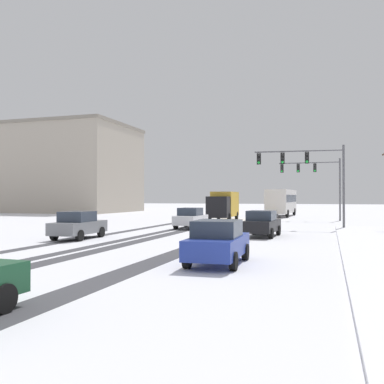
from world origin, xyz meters
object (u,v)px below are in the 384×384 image
object	(u,v)px
car_black_second	(262,223)
box_truck_delivery	(224,205)
traffic_signal_near_right	(307,167)
car_blue_fourth	(218,242)
bus_oncoming	(282,201)
car_white_lead	(191,218)
car_grey_third	(78,225)
office_building_far_left_block	(53,169)
traffic_signal_far_right	(315,175)

from	to	relation	value
car_black_second	box_truck_delivery	world-z (taller)	box_truck_delivery
traffic_signal_near_right	car_blue_fourth	xyz separation A→B (m)	(-2.21, -19.68, -4.00)
car_blue_fourth	bus_oncoming	xyz separation A→B (m)	(-1.90, 40.70, 1.18)
car_black_second	box_truck_delivery	xyz separation A→B (m)	(-6.65, 17.57, 0.82)
bus_oncoming	box_truck_delivery	size ratio (longest dim) A/B	1.48
car_white_lead	car_grey_third	world-z (taller)	same
car_grey_third	bus_oncoming	distance (m)	34.90
car_black_second	office_building_far_left_block	distance (m)	54.23
car_white_lead	traffic_signal_near_right	bearing A→B (deg)	17.53
car_white_lead	box_truck_delivery	xyz separation A→B (m)	(-0.28, 12.23, 0.82)
car_black_second	car_grey_third	distance (m)	11.16
office_building_far_left_block	traffic_signal_far_right	bearing A→B (deg)	-19.29
car_grey_third	car_black_second	bearing A→B (deg)	25.32
car_grey_third	office_building_far_left_block	bearing A→B (deg)	127.17
car_white_lead	car_blue_fourth	size ratio (longest dim) A/B	0.99
box_truck_delivery	office_building_far_left_block	size ratio (longest dim) A/B	0.28
car_white_lead	bus_oncoming	bearing A→B (deg)	79.07
traffic_signal_far_right	car_grey_third	bearing A→B (deg)	-116.75
traffic_signal_far_right	box_truck_delivery	bearing A→B (deg)	-163.34
car_white_lead	box_truck_delivery	world-z (taller)	box_truck_delivery
car_grey_third	bus_oncoming	world-z (taller)	bus_oncoming
traffic_signal_near_right	box_truck_delivery	distance (m)	13.44
car_blue_fourth	bus_oncoming	distance (m)	40.76
traffic_signal_far_right	bus_oncoming	world-z (taller)	traffic_signal_far_right
car_grey_third	car_blue_fourth	world-z (taller)	same
traffic_signal_near_right	car_white_lead	xyz separation A→B (m)	(-8.70, -2.75, -4.00)
office_building_far_left_block	car_black_second	bearing A→B (deg)	-41.13
bus_oncoming	box_truck_delivery	world-z (taller)	bus_oncoming
box_truck_delivery	car_grey_third	bearing A→B (deg)	-98.74
traffic_signal_near_right	bus_oncoming	xyz separation A→B (m)	(-4.11, 21.02, -2.83)
office_building_far_left_block	traffic_signal_near_right	bearing A→B (deg)	-32.51
traffic_signal_far_right	office_building_far_left_block	world-z (taller)	office_building_far_left_block
traffic_signal_far_right	car_white_lead	size ratio (longest dim) A/B	1.58
box_truck_delivery	office_building_far_left_block	distance (m)	38.72
car_black_second	car_blue_fourth	bearing A→B (deg)	-89.44
traffic_signal_far_right	car_white_lead	distance (m)	17.90
car_black_second	car_grey_third	size ratio (longest dim) A/B	1.01
traffic_signal_near_right	bus_oncoming	bearing A→B (deg)	101.06
traffic_signal_near_right	office_building_far_left_block	bearing A→B (deg)	147.49
office_building_far_left_block	car_white_lead	bearing A→B (deg)	-41.34
bus_oncoming	office_building_far_left_block	bearing A→B (deg)	170.75
car_black_second	office_building_far_left_block	xyz separation A→B (m)	(-40.57, 35.43, 6.33)
box_truck_delivery	car_blue_fourth	bearing A→B (deg)	-76.93
car_grey_third	box_truck_delivery	distance (m)	22.62
traffic_signal_far_right	office_building_far_left_block	size ratio (longest dim) A/B	0.24
traffic_signal_far_right	bus_oncoming	bearing A→B (deg)	116.36
traffic_signal_far_right	bus_oncoming	distance (m)	10.19
bus_oncoming	office_building_far_left_block	size ratio (longest dim) A/B	0.42
box_truck_delivery	office_building_far_left_block	xyz separation A→B (m)	(-33.92, 17.85, 5.51)
car_grey_third	box_truck_delivery	xyz separation A→B (m)	(3.44, 22.35, 0.82)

